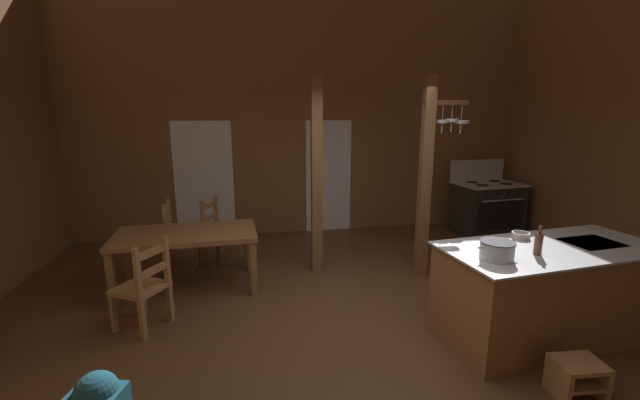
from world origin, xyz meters
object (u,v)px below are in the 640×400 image
at_px(step_stool, 577,376).
at_px(mixing_bowl_on_counter, 521,235).
at_px(ladderback_chair_by_post, 144,287).
at_px(stockpot_on_counter, 497,250).
at_px(dining_table, 186,239).
at_px(kitchen_island, 548,291).
at_px(ladderback_chair_near_window, 179,234).
at_px(stove_range, 486,207).
at_px(ladderback_chair_at_table_end, 219,231).
at_px(bottle_tall_on_counter, 538,243).

distance_m(step_stool, mixing_bowl_on_counter, 1.39).
distance_m(ladderback_chair_by_post, stockpot_on_counter, 3.42).
bearing_deg(dining_table, step_stool, -38.83).
xyz_separation_m(kitchen_island, ladderback_chair_by_post, (-3.95, 0.88, -0.01)).
relative_size(stockpot_on_counter, mixing_bowl_on_counter, 2.09).
height_order(step_stool, ladderback_chair_near_window, ladderback_chair_near_window).
height_order(stove_range, step_stool, stove_range).
bearing_deg(kitchen_island, ladderback_chair_by_post, 167.49).
bearing_deg(kitchen_island, mixing_bowl_on_counter, 116.01).
distance_m(stove_range, ladderback_chair_at_table_end, 4.80).
xyz_separation_m(ladderback_chair_near_window, mixing_bowl_on_counter, (3.74, -2.36, 0.51)).
distance_m(ladderback_chair_at_table_end, mixing_bowl_on_counter, 4.03).
relative_size(kitchen_island, stove_range, 1.70).
distance_m(step_stool, ladderback_chair_near_window, 4.93).
relative_size(mixing_bowl_on_counter, bottle_tall_on_counter, 0.65).
height_order(stove_range, stockpot_on_counter, stove_range).
bearing_deg(ladderback_chair_near_window, ladderback_chair_by_post, -91.99).
distance_m(ladderback_chair_by_post, mixing_bowl_on_counter, 3.88).
relative_size(stove_range, ladderback_chair_near_window, 1.39).
distance_m(kitchen_island, mixing_bowl_on_counter, 0.59).
bearing_deg(step_stool, bottle_tall_on_counter, 82.76).
height_order(step_stool, dining_table, dining_table).
bearing_deg(ladderback_chair_by_post, mixing_bowl_on_counter, -8.76).
bearing_deg(mixing_bowl_on_counter, stove_range, 61.48).
distance_m(stockpot_on_counter, mixing_bowl_on_counter, 0.77).
bearing_deg(ladderback_chair_near_window, stove_range, 6.16).
height_order(kitchen_island, step_stool, kitchen_island).
bearing_deg(mixing_bowl_on_counter, ladderback_chair_near_window, 147.76).
bearing_deg(step_stool, dining_table, 141.17).
xyz_separation_m(kitchen_island, stove_range, (1.45, 3.23, 0.02)).
distance_m(dining_table, mixing_bowl_on_counter, 3.82).
xyz_separation_m(ladderback_chair_at_table_end, mixing_bowl_on_counter, (3.18, -2.42, 0.51)).
relative_size(kitchen_island, stockpot_on_counter, 6.14).
xyz_separation_m(kitchen_island, dining_table, (-3.64, 1.78, 0.19)).
bearing_deg(stockpot_on_counter, step_stool, -61.64).
bearing_deg(ladderback_chair_at_table_end, bottle_tall_on_counter, -43.67).
xyz_separation_m(step_stool, ladderback_chair_near_window, (-3.49, 3.48, 0.27)).
relative_size(stove_range, dining_table, 0.76).
xyz_separation_m(dining_table, ladderback_chair_at_table_end, (0.32, 0.93, -0.20)).
relative_size(ladderback_chair_by_post, stockpot_on_counter, 2.60).
height_order(step_stool, bottle_tall_on_counter, bottle_tall_on_counter).
xyz_separation_m(stove_range, step_stool, (-1.85, -4.06, -0.30)).
height_order(ladderback_chair_at_table_end, bottle_tall_on_counter, bottle_tall_on_counter).
xyz_separation_m(ladderback_chair_at_table_end, stockpot_on_counter, (2.57, -2.90, 0.56)).
bearing_deg(step_stool, stockpot_on_counter, 118.36).
relative_size(kitchen_island, mixing_bowl_on_counter, 12.80).
height_order(ladderback_chair_near_window, ladderback_chair_by_post, same).
bearing_deg(bottle_tall_on_counter, stove_range, 62.40).
relative_size(ladderback_chair_near_window, ladderback_chair_at_table_end, 1.00).
bearing_deg(kitchen_island, stockpot_on_counter, -165.94).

